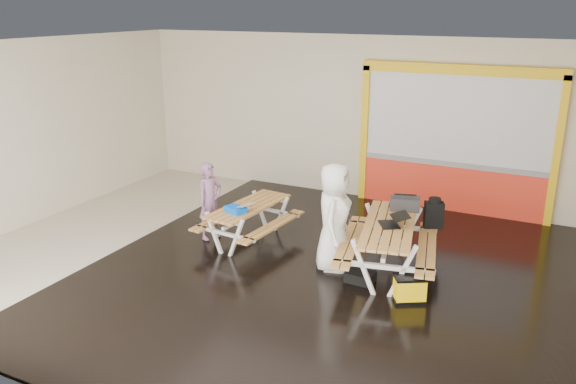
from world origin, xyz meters
The scene contains 14 objects.
room centered at (0.00, 0.00, 1.75)m, with size 10.02×8.02×3.52m.
deck centered at (1.25, 0.00, 0.03)m, with size 7.50×7.98×0.05m, color black.
kiosk centered at (2.20, 3.93, 1.44)m, with size 3.88×0.16×3.00m.
picnic_table_left centered at (-0.66, 0.66, 0.56)m, with size 1.41×1.93×0.73m.
picnic_table_right centered at (1.92, 0.56, 0.65)m, with size 1.87×2.40×0.86m.
person_left centered at (-1.34, 0.48, 0.76)m, with size 0.51×0.33×1.40m, color slate.
person_right centered at (1.09, 0.33, 0.90)m, with size 0.86×0.56×1.77m, color white.
laptop_left centered at (-0.62, 0.38, 0.78)m, with size 0.42×0.40×0.15m.
laptop_right centered at (1.98, 0.54, 0.91)m, with size 0.56×0.54×0.18m.
blue_pouch centered at (-0.68, 0.26, 0.78)m, with size 0.34×0.24×0.10m, color blue.
toolbox centered at (1.96, 1.29, 0.97)m, with size 0.53×0.36×0.28m.
backpack centered at (2.38, 1.56, 0.78)m, with size 0.36×0.30×0.52m.
dark_case centered at (1.66, 0.04, 0.13)m, with size 0.42×0.32×0.16m, color black.
fluke_bag centered at (2.49, -0.23, 0.24)m, with size 0.53×0.47×0.38m.
Camera 1 is at (4.24, -7.68, 4.11)m, focal length 36.34 mm.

